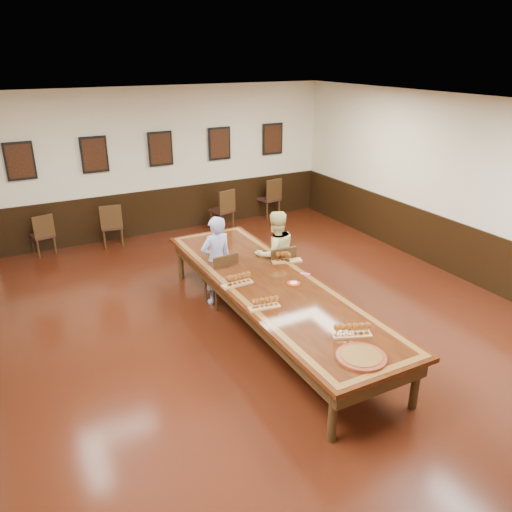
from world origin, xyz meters
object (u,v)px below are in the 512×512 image
chair_woman (278,271)px  spare_chair_d (269,197)px  spare_chair_b (112,225)px  spare_chair_a (42,234)px  conference_table (272,292)px  carved_platter (361,357)px  chair_man (220,278)px  person_woman (275,254)px  person_man (216,260)px  spare_chair_c (222,209)px

chair_woman → spare_chair_d: 4.42m
spare_chair_b → spare_chair_a: bearing=1.9°
spare_chair_a → conference_table: (2.64, -4.78, 0.18)m
spare_chair_a → spare_chair_d: spare_chair_d is taller
spare_chair_d → carved_platter: bearing=59.5°
conference_table → carved_platter: size_ratio=8.10×
chair_man → spare_chair_a: (-2.30, 3.69, -0.03)m
spare_chair_d → conference_table: (-2.64, -4.83, 0.12)m
chair_man → spare_chair_d: size_ratio=0.94×
spare_chair_a → conference_table: bearing=105.9°
spare_chair_b → person_woman: bearing=126.9°
chair_woman → person_man: size_ratio=0.64×
spare_chair_d → conference_table: size_ratio=0.20×
spare_chair_c → conference_table: spare_chair_c is taller
chair_man → carved_platter: chair_man is taller
chair_man → person_man: bearing=-90.0°
spare_chair_d → person_man: bearing=41.4°
spare_chair_b → carved_platter: 6.83m
chair_man → spare_chair_b: size_ratio=0.99×
conference_table → carved_platter: 2.11m
person_woman → spare_chair_b: bearing=-58.7°
person_woman → chair_man: bearing=-2.4°
carved_platter → conference_table: bearing=87.9°
person_woman → carved_platter: 3.18m
carved_platter → spare_chair_c: bearing=78.9°
person_man → carved_platter: size_ratio=2.40×
chair_woman → conference_table: (-0.62, -0.89, 0.14)m
spare_chair_a → conference_table: size_ratio=0.17×
spare_chair_b → carved_platter: bearing=109.2°
spare_chair_b → spare_chair_d: size_ratio=0.95×
spare_chair_a → person_man: person_man is taller
chair_woman → spare_chair_d: size_ratio=0.96×
person_man → conference_table: (0.36, -1.19, -0.13)m
person_man → person_woman: person_man is taller
chair_man → person_woman: person_woman is taller
person_man → spare_chair_c: bearing=-122.0°
spare_chair_a → chair_woman: bearing=117.0°
spare_chair_d → conference_table: spare_chair_d is taller
spare_chair_b → conference_table: size_ratio=0.19×
chair_man → carved_platter: bearing=88.2°
chair_man → chair_woman: (0.96, -0.20, 0.01)m
person_man → person_woman: bearing=162.0°
chair_woman → spare_chair_c: bearing=-96.1°
spare_chair_b → spare_chair_c: spare_chair_c is taller
spare_chair_c → spare_chair_b: bearing=-16.9°
spare_chair_b → person_man: size_ratio=0.63×
chair_man → carved_platter: size_ratio=1.50×
chair_woman → spare_chair_c: spare_chair_c is taller
chair_woman → conference_table: 1.09m
chair_woman → spare_chair_b: size_ratio=1.01×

